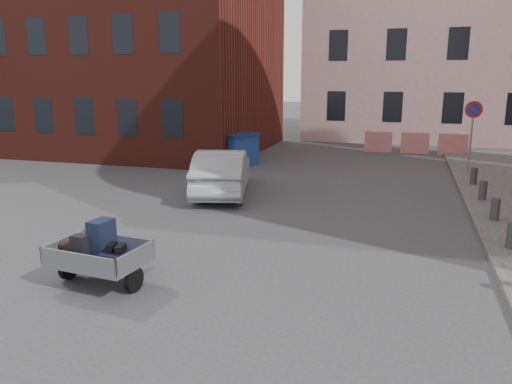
% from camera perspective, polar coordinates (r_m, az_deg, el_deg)
% --- Properties ---
extents(ground, '(120.00, 120.00, 0.00)m').
position_cam_1_polar(ground, '(11.11, -3.89, -6.02)').
color(ground, '#38383A').
rests_on(ground, ground).
extents(building_brick, '(12.00, 10.00, 14.00)m').
position_cam_1_polar(building_brick, '(26.33, -13.21, 20.19)').
color(building_brick, '#591E16').
rests_on(building_brick, ground).
extents(building_pink, '(16.00, 8.00, 14.00)m').
position_cam_1_polar(building_pink, '(32.07, 21.79, 18.31)').
color(building_pink, '#C29596').
rests_on(building_pink, ground).
extents(far_building, '(6.00, 6.00, 8.00)m').
position_cam_1_polar(far_building, '(39.68, -20.59, 12.90)').
color(far_building, maroon).
rests_on(far_building, ground).
extents(no_parking_sign, '(0.60, 0.09, 2.65)m').
position_cam_1_polar(no_parking_sign, '(19.50, 23.51, 7.31)').
color(no_parking_sign, gray).
rests_on(no_parking_sign, sidewalk).
extents(bollards, '(0.22, 9.02, 0.55)m').
position_cam_1_polar(bollards, '(13.80, 25.66, -1.78)').
color(bollards, '#3A3A3D').
rests_on(bollards, sidewalk).
extents(barriers, '(4.70, 0.18, 1.00)m').
position_cam_1_polar(barriers, '(25.02, 17.70, 5.35)').
color(barriers, red).
rests_on(barriers, ground).
extents(trailer, '(1.71, 1.88, 1.20)m').
position_cam_1_polar(trailer, '(9.26, -17.58, -6.64)').
color(trailer, black).
rests_on(trailer, ground).
extents(dumpster, '(3.51, 2.67, 1.32)m').
position_cam_1_polar(dumpster, '(21.25, -4.15, 5.09)').
color(dumpster, '#224DA3').
rests_on(dumpster, ground).
extents(silver_car, '(2.52, 4.53, 1.41)m').
position_cam_1_polar(silver_car, '(15.66, -3.89, 2.34)').
color(silver_car, '#A1A4A8').
rests_on(silver_car, ground).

